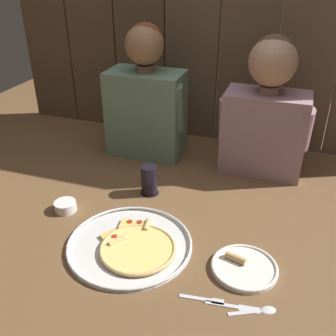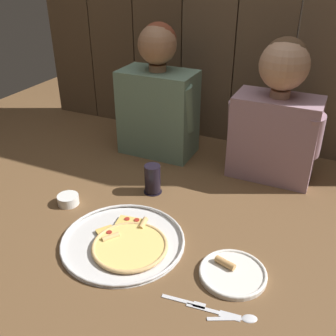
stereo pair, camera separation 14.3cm
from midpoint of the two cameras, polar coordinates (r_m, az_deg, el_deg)
name	(u,v)px [view 2 (the right image)]	position (r m, az deg, el deg)	size (l,w,h in m)	color
ground_plane	(162,224)	(1.45, 1.98, -8.23)	(3.20, 3.20, 0.00)	brown
pizza_tray	(125,242)	(1.36, -3.26, -10.89)	(0.43, 0.43, 0.03)	silver
dinner_plate	(233,273)	(1.28, 12.73, -14.88)	(0.21, 0.21, 0.03)	white
drinking_glass	(153,179)	(1.60, 0.27, -1.72)	(0.08, 0.08, 0.12)	black
dipping_bowl	(68,199)	(1.58, -11.93, -4.58)	(0.08, 0.08, 0.04)	white
table_fork	(186,301)	(1.19, 6.26, -19.00)	(0.13, 0.03, 0.01)	silver
table_knife	(214,311)	(1.17, 10.43, -20.09)	(0.16, 0.03, 0.01)	silver
table_spoon	(241,318)	(1.17, 14.39, -20.64)	(0.13, 0.08, 0.01)	silver
diner_left	(158,97)	(1.85, 0.74, 10.27)	(0.39, 0.20, 0.62)	slate
diner_right	(277,114)	(1.71, 18.04, 7.49)	(0.39, 0.21, 0.60)	gray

